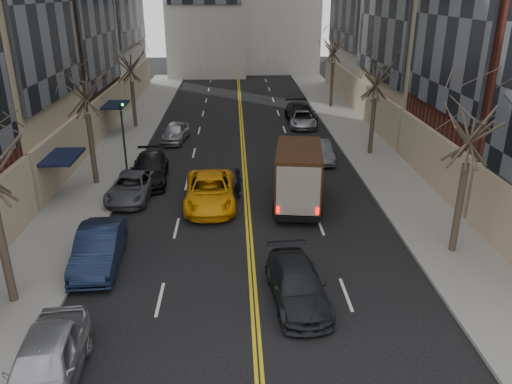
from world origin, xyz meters
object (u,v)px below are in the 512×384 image
at_px(ups_truck, 298,175).
at_px(taxi, 210,191).
at_px(observer_sedan, 297,285).
at_px(pedestrian, 238,183).

bearing_deg(ups_truck, taxi, -174.50).
bearing_deg(taxi, ups_truck, -3.34).
height_order(ups_truck, observer_sedan, ups_truck).
distance_m(observer_sedan, pedestrian, 10.12).
height_order(taxi, pedestrian, pedestrian).
distance_m(ups_truck, taxi, 4.75).
bearing_deg(observer_sedan, ups_truck, 77.53).
height_order(observer_sedan, taxi, taxi).
height_order(ups_truck, taxi, ups_truck).
height_order(observer_sedan, pedestrian, pedestrian).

